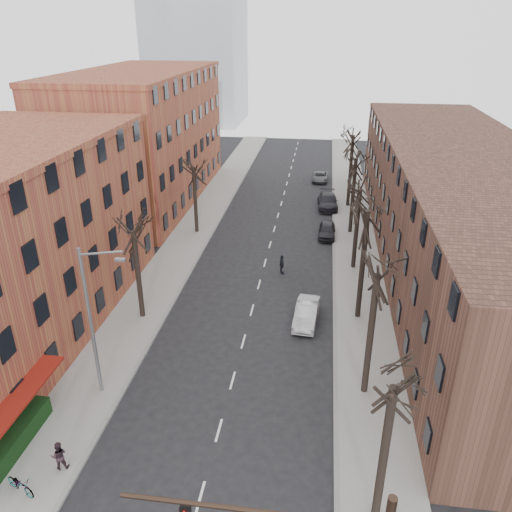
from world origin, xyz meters
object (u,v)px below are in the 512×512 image
at_px(parked_car_near, 327,230).
at_px(bicycle, 20,484).
at_px(silver_sedan, 306,313).
at_px(parked_car_mid, 328,201).

distance_m(parked_car_near, bicycle, 34.28).
height_order(silver_sedan, parked_car_near, silver_sedan).
height_order(parked_car_near, parked_car_mid, parked_car_mid).
xyz_separation_m(silver_sedan, bicycle, (-11.91, -15.92, -0.11)).
height_order(silver_sedan, bicycle, silver_sedan).
bearing_deg(parked_car_near, bicycle, -111.70).
bearing_deg(parked_car_near, silver_sedan, -93.76).
bearing_deg(parked_car_near, parked_car_mid, 90.97).
distance_m(silver_sedan, parked_car_near, 15.76).
bearing_deg(bicycle, parked_car_near, -0.41).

